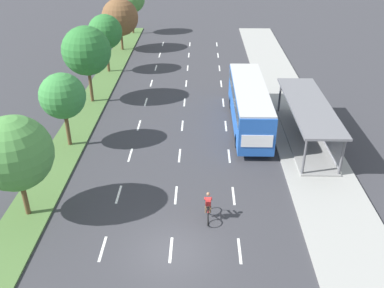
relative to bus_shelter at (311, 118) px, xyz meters
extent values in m
plane|color=#38383D|center=(-9.53, -11.98, -1.87)|extent=(140.00, 140.00, 0.00)
cube|color=#4C7038|center=(-17.83, 8.02, -1.81)|extent=(2.60, 52.00, 0.12)
cube|color=#9E9E99|center=(-0.28, 8.02, -1.79)|extent=(4.50, 52.00, 0.15)
cube|color=white|center=(-13.03, -11.82, -1.86)|extent=(0.14, 1.85, 0.01)
cube|color=white|center=(-13.03, -7.09, -1.86)|extent=(0.14, 1.85, 0.01)
cube|color=white|center=(-13.03, -2.36, -1.86)|extent=(0.14, 1.85, 0.01)
cube|color=white|center=(-13.03, 2.37, -1.86)|extent=(0.14, 1.85, 0.01)
cube|color=white|center=(-13.03, 7.10, -1.86)|extent=(0.14, 1.85, 0.01)
cube|color=white|center=(-13.03, 11.83, -1.86)|extent=(0.14, 1.85, 0.01)
cube|color=white|center=(-13.03, 16.56, -1.86)|extent=(0.14, 1.85, 0.01)
cube|color=white|center=(-13.03, 21.29, -1.86)|extent=(0.14, 1.85, 0.01)
cube|color=white|center=(-13.03, 26.02, -1.86)|extent=(0.14, 1.85, 0.01)
cube|color=white|center=(-9.53, -11.82, -1.86)|extent=(0.14, 1.85, 0.01)
cube|color=white|center=(-9.53, -7.09, -1.86)|extent=(0.14, 1.85, 0.01)
cube|color=white|center=(-9.53, -2.36, -1.86)|extent=(0.14, 1.85, 0.01)
cube|color=white|center=(-9.53, 2.37, -1.86)|extent=(0.14, 1.85, 0.01)
cube|color=white|center=(-9.53, 7.10, -1.86)|extent=(0.14, 1.85, 0.01)
cube|color=white|center=(-9.53, 11.83, -1.86)|extent=(0.14, 1.85, 0.01)
cube|color=white|center=(-9.53, 16.56, -1.86)|extent=(0.14, 1.85, 0.01)
cube|color=white|center=(-9.53, 21.29, -1.86)|extent=(0.14, 1.85, 0.01)
cube|color=white|center=(-9.53, 26.02, -1.86)|extent=(0.14, 1.85, 0.01)
cube|color=white|center=(-6.03, -11.82, -1.86)|extent=(0.14, 1.85, 0.01)
cube|color=white|center=(-6.03, -7.09, -1.86)|extent=(0.14, 1.85, 0.01)
cube|color=white|center=(-6.03, -2.36, -1.86)|extent=(0.14, 1.85, 0.01)
cube|color=white|center=(-6.03, 2.37, -1.86)|extent=(0.14, 1.85, 0.01)
cube|color=white|center=(-6.03, 7.10, -1.86)|extent=(0.14, 1.85, 0.01)
cube|color=white|center=(-6.03, 11.83, -1.86)|extent=(0.14, 1.85, 0.01)
cube|color=white|center=(-6.03, 16.56, -1.86)|extent=(0.14, 1.85, 0.01)
cube|color=white|center=(-6.03, 21.29, -1.86)|extent=(0.14, 1.85, 0.01)
cube|color=white|center=(-6.03, 26.02, -1.86)|extent=(0.14, 1.85, 0.01)
cube|color=gray|center=(-0.28, 0.00, -1.67)|extent=(2.60, 10.22, 0.10)
cylinder|color=#56565B|center=(-1.46, -4.86, -0.32)|extent=(0.16, 0.16, 2.60)
cylinder|color=#56565B|center=(-1.46, 4.86, -0.32)|extent=(0.16, 0.16, 2.60)
cylinder|color=#56565B|center=(0.90, -4.86, -0.32)|extent=(0.16, 0.16, 2.60)
cylinder|color=#56565B|center=(0.90, 4.86, -0.32)|extent=(0.16, 0.16, 2.60)
cube|color=gray|center=(0.96, 0.00, -0.32)|extent=(0.10, 9.70, 2.34)
cube|color=slate|center=(-0.28, 0.00, 1.06)|extent=(2.90, 10.62, 0.16)
cube|color=#2356B2|center=(-4.28, 2.45, -0.02)|extent=(2.50, 11.20, 2.80)
cube|color=#2D3D4C|center=(-4.28, 2.45, 0.83)|extent=(2.54, 10.30, 0.90)
cube|color=#B7B7B7|center=(-4.28, 2.45, 1.44)|extent=(2.45, 10.98, 0.12)
cube|color=#2D3D4C|center=(-4.28, 8.07, 0.33)|extent=(2.25, 0.06, 1.54)
cube|color=white|center=(-4.28, -3.17, -0.22)|extent=(2.12, 0.04, 0.90)
cylinder|color=black|center=(-5.38, 5.93, -1.37)|extent=(0.30, 1.00, 1.00)
cylinder|color=black|center=(-3.18, 5.93, -1.37)|extent=(0.30, 1.00, 1.00)
cylinder|color=black|center=(-5.38, -1.02, -1.37)|extent=(0.30, 1.00, 1.00)
cylinder|color=black|center=(-3.18, -1.02, -1.37)|extent=(0.30, 1.00, 1.00)
torus|color=black|center=(-7.62, -8.72, -1.51)|extent=(0.06, 0.72, 0.72)
torus|color=black|center=(-7.62, -9.82, -1.51)|extent=(0.06, 0.72, 0.72)
cylinder|color=maroon|center=(-7.62, -9.27, -1.23)|extent=(0.05, 0.93, 0.05)
cylinder|color=maroon|center=(-7.62, -9.37, -1.41)|extent=(0.05, 0.57, 0.42)
cylinder|color=maroon|center=(-7.62, -9.47, -1.21)|extent=(0.04, 0.04, 0.40)
cube|color=black|center=(-7.62, -9.47, -1.01)|extent=(0.12, 0.24, 0.06)
cylinder|color=black|center=(-7.62, -8.77, -0.96)|extent=(0.46, 0.04, 0.04)
cube|color=red|center=(-7.62, -9.29, -0.68)|extent=(0.30, 0.36, 0.59)
cube|color=#A82323|center=(-7.62, -9.45, -0.66)|extent=(0.26, 0.26, 0.42)
sphere|color=#9E7051|center=(-7.62, -9.17, -0.26)|extent=(0.20, 0.20, 0.20)
cylinder|color=brown|center=(-7.74, -9.32, -1.08)|extent=(0.12, 0.42, 0.25)
cylinder|color=brown|center=(-7.74, -9.15, -1.34)|extent=(0.10, 0.17, 0.41)
cylinder|color=brown|center=(-7.50, -9.32, -1.08)|extent=(0.12, 0.42, 0.25)
cylinder|color=brown|center=(-7.50, -9.15, -1.34)|extent=(0.10, 0.17, 0.41)
cylinder|color=red|center=(-7.79, -9.07, -0.63)|extent=(0.09, 0.47, 0.28)
cylinder|color=red|center=(-7.45, -9.07, -0.63)|extent=(0.09, 0.47, 0.28)
cylinder|color=brown|center=(-17.79, -9.16, -0.54)|extent=(0.28, 0.28, 2.42)
sphere|color=#4C8E42|center=(-17.79, -9.16, 2.19)|extent=(4.05, 4.05, 4.05)
cylinder|color=brown|center=(-17.64, -1.10, -0.44)|extent=(0.28, 0.28, 2.61)
sphere|color=#38843D|center=(-17.64, -1.10, 2.07)|extent=(3.21, 3.21, 3.21)
cylinder|color=brown|center=(-17.82, 6.96, -0.23)|extent=(0.28, 0.28, 3.03)
sphere|color=#2D7533|center=(-17.82, 6.96, 2.85)|extent=(4.18, 4.18, 4.18)
cylinder|color=brown|center=(-17.91, 15.02, -0.31)|extent=(0.28, 0.28, 2.88)
sphere|color=#2D7533|center=(-17.91, 15.02, 2.45)|extent=(3.50, 3.50, 3.50)
cylinder|color=brown|center=(-17.78, 23.09, -0.61)|extent=(0.28, 0.28, 2.27)
sphere|color=brown|center=(-17.78, 23.09, 2.16)|extent=(4.36, 4.36, 4.36)
cylinder|color=brown|center=(-17.59, 31.15, -0.14)|extent=(0.28, 0.28, 3.21)
camera|label=1|loc=(-8.11, -27.94, 13.26)|focal=39.41mm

